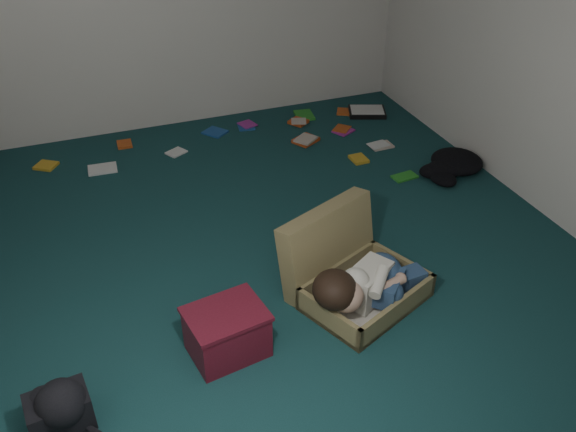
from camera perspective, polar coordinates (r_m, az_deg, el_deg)
floor at (r=4.26m, az=-0.72°, el=-2.86°), size 4.50×4.50×0.00m
wall_front at (r=1.96m, az=22.77°, el=-8.85°), size 4.50×0.00×4.50m
wall_right at (r=4.68m, az=23.73°, el=15.67°), size 0.00×4.50×4.50m
suitcase at (r=3.81m, az=5.76°, el=-5.19°), size 0.93×0.92×0.53m
person at (r=3.67m, az=7.40°, el=-6.27°), size 0.80×0.42×0.33m
maroon_bin at (r=3.43m, az=-5.74°, el=-10.75°), size 0.47×0.40×0.29m
backpack at (r=3.30m, az=-20.61°, el=-16.66°), size 0.40×0.34×0.22m
clothing_pile at (r=5.28m, az=15.07°, el=4.65°), size 0.56×0.51×0.15m
paper_tray at (r=6.23m, az=7.39°, el=9.65°), size 0.43×0.38×0.05m
book_scatter at (r=5.63m, az=-2.38°, el=7.01°), size 3.08×1.65×0.02m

